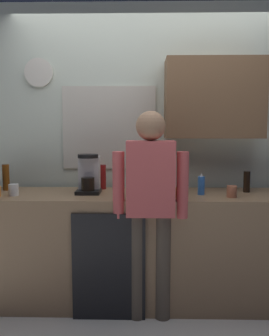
% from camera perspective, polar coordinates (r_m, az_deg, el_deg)
% --- Properties ---
extents(ground_plane, '(8.00, 8.00, 0.00)m').
position_cam_1_polar(ground_plane, '(3.00, 2.48, -22.96)').
color(ground_plane, silver).
extents(kitchen_counter, '(2.97, 0.64, 0.93)m').
position_cam_1_polar(kitchen_counter, '(3.08, 2.41, -12.67)').
color(kitchen_counter, '#937251').
rests_on(kitchen_counter, ground_plane).
extents(dishwasher_panel, '(0.56, 0.02, 0.83)m').
position_cam_1_polar(dishwasher_panel, '(2.80, -4.20, -15.73)').
color(dishwasher_panel, black).
rests_on(dishwasher_panel, ground_plane).
extents(back_wall_assembly, '(4.57, 0.42, 2.60)m').
position_cam_1_polar(back_wall_assembly, '(3.32, 3.46, 4.50)').
color(back_wall_assembly, silver).
rests_on(back_wall_assembly, ground_plane).
extents(coffee_maker, '(0.20, 0.20, 0.33)m').
position_cam_1_polar(coffee_maker, '(3.00, -7.40, -1.24)').
color(coffee_maker, black).
rests_on(coffee_maker, kitchen_counter).
extents(bottle_amber_beer, '(0.06, 0.06, 0.23)m').
position_cam_1_polar(bottle_amber_beer, '(3.31, -20.07, -1.42)').
color(bottle_amber_beer, brown).
rests_on(bottle_amber_beer, kitchen_counter).
extents(bottle_red_vinegar, '(0.06, 0.06, 0.22)m').
position_cam_1_polar(bottle_red_vinegar, '(3.18, -5.20, -1.44)').
color(bottle_red_vinegar, maroon).
rests_on(bottle_red_vinegar, kitchen_counter).
extents(bottle_dark_sauce, '(0.06, 0.06, 0.18)m').
position_cam_1_polar(bottle_dark_sauce, '(3.17, 17.69, -2.13)').
color(bottle_dark_sauce, black).
rests_on(bottle_dark_sauce, kitchen_counter).
extents(bottle_olive_oil, '(0.06, 0.06, 0.25)m').
position_cam_1_polar(bottle_olive_oil, '(2.95, 1.43, -1.74)').
color(bottle_olive_oil, olive).
rests_on(bottle_olive_oil, kitchen_counter).
extents(bottle_green_wine, '(0.07, 0.07, 0.30)m').
position_cam_1_polar(bottle_green_wine, '(2.85, 5.69, -1.57)').
color(bottle_green_wine, '#195923').
rests_on(bottle_green_wine, kitchen_counter).
extents(cup_terracotta_mug, '(0.08, 0.08, 0.09)m').
position_cam_1_polar(cup_terracotta_mug, '(2.91, 15.45, -3.69)').
color(cup_terracotta_mug, '#B26647').
rests_on(cup_terracotta_mug, kitchen_counter).
extents(cup_white_mug, '(0.08, 0.08, 0.09)m').
position_cam_1_polar(cup_white_mug, '(3.03, -18.97, -3.37)').
color(cup_white_mug, white).
rests_on(cup_white_mug, kitchen_counter).
extents(cup_yellow_cup, '(0.07, 0.07, 0.08)m').
position_cam_1_polar(cup_yellow_cup, '(2.78, 7.06, -4.04)').
color(cup_yellow_cup, yellow).
rests_on(cup_yellow_cup, kitchen_counter).
extents(dish_soap, '(0.06, 0.06, 0.18)m').
position_cam_1_polar(dish_soap, '(2.96, 10.74, -2.76)').
color(dish_soap, blue).
rests_on(dish_soap, kitchen_counter).
extents(person_at_sink, '(0.57, 0.22, 1.60)m').
position_cam_1_polar(person_at_sink, '(2.66, 2.58, -4.91)').
color(person_at_sink, brown).
rests_on(person_at_sink, ground_plane).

